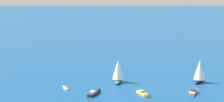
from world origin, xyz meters
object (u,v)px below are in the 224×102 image
object	(u,v)px
sailboat_trailing	(200,71)
motorboat_ahead	(65,88)
motorboat_inshore	(95,93)
motorboat_outer_ring_b	(192,93)
sailboat_outer_ring_c	(118,70)
motorboat_far_port	(144,94)

from	to	relation	value
sailboat_trailing	motorboat_ahead	bearing A→B (deg)	-157.70
motorboat_inshore	motorboat_outer_ring_b	world-z (taller)	motorboat_outer_ring_b
motorboat_inshore	sailboat_trailing	distance (m)	56.24
sailboat_outer_ring_c	motorboat_far_port	bearing A→B (deg)	-48.93
motorboat_outer_ring_b	motorboat_ahead	bearing A→B (deg)	-175.23
motorboat_inshore	motorboat_outer_ring_b	distance (m)	44.36
sailboat_trailing	sailboat_outer_ring_c	bearing A→B (deg)	-167.64
motorboat_far_port	motorboat_ahead	bearing A→B (deg)	178.48
motorboat_inshore	sailboat_outer_ring_c	size ratio (longest dim) A/B	0.68
sailboat_trailing	motorboat_ahead	size ratio (longest dim) A/B	2.77
motorboat_inshore	motorboat_ahead	world-z (taller)	motorboat_inshore
motorboat_inshore	motorboat_ahead	xyz separation A→B (m)	(-16.02, 4.87, -0.30)
motorboat_inshore	sailboat_outer_ring_c	xyz separation A→B (m)	(6.29, 21.76, 5.56)
sailboat_outer_ring_c	motorboat_ahead	bearing A→B (deg)	-142.88
motorboat_far_port	motorboat_outer_ring_b	xyz separation A→B (m)	(21.38, 5.96, 0.12)
motorboat_far_port	sailboat_outer_ring_c	size ratio (longest dim) A/B	0.55
motorboat_far_port	sailboat_outer_ring_c	bearing A→B (deg)	131.07
motorboat_outer_ring_b	sailboat_outer_ring_c	distance (m)	39.24
motorboat_inshore	motorboat_far_port	bearing A→B (deg)	10.02
motorboat_far_port	sailboat_outer_ring_c	world-z (taller)	sailboat_outer_ring_c
motorboat_inshore	sailboat_trailing	world-z (taller)	sailboat_trailing
motorboat_far_port	motorboat_ahead	xyz separation A→B (m)	(-37.90, 1.00, -0.24)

